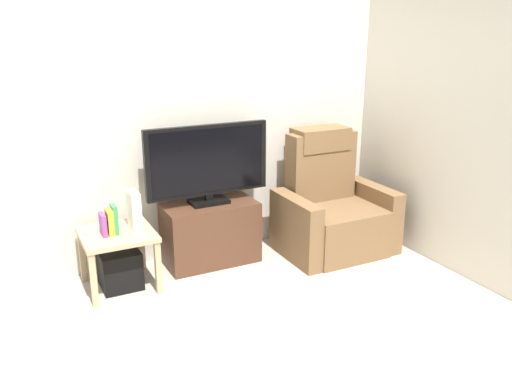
{
  "coord_description": "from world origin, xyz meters",
  "views": [
    {
      "loc": [
        -1.42,
        -3.05,
        1.95
      ],
      "look_at": [
        0.37,
        0.5,
        0.7
      ],
      "focal_mm": 37.02,
      "sensor_mm": 36.0,
      "label": 1
    }
  ],
  "objects": [
    {
      "name": "ground_plane",
      "position": [
        0.0,
        0.0,
        0.0
      ],
      "size": [
        6.4,
        6.4,
        0.0
      ],
      "primitive_type": "plane",
      "color": "#B2A899"
    },
    {
      "name": "wall_back",
      "position": [
        0.0,
        1.13,
        1.3
      ],
      "size": [
        6.4,
        0.06,
        2.6
      ],
      "primitive_type": "cube",
      "color": "beige",
      "rests_on": "ground"
    },
    {
      "name": "wall_side",
      "position": [
        1.88,
        0.0,
        1.3
      ],
      "size": [
        0.06,
        4.48,
        2.6
      ],
      "primitive_type": "cube",
      "color": "beige",
      "rests_on": "ground"
    },
    {
      "name": "tv_stand",
      "position": [
        0.12,
        0.87,
        0.27
      ],
      "size": [
        0.79,
        0.4,
        0.53
      ],
      "color": "#4C2D1E",
      "rests_on": "ground"
    },
    {
      "name": "television",
      "position": [
        0.12,
        0.89,
        0.88
      ],
      "size": [
        1.06,
        0.2,
        0.67
      ],
      "color": "black",
      "rests_on": "tv_stand"
    },
    {
      "name": "recliner_armchair",
      "position": [
        1.21,
        0.65,
        0.37
      ],
      "size": [
        0.98,
        0.78,
        1.08
      ],
      "rotation": [
        0.0,
        0.0,
        0.03
      ],
      "color": "brown",
      "rests_on": "ground"
    },
    {
      "name": "side_table",
      "position": [
        -0.69,
        0.76,
        0.38
      ],
      "size": [
        0.54,
        0.54,
        0.46
      ],
      "color": "tan",
      "rests_on": "ground"
    },
    {
      "name": "subwoofer_box",
      "position": [
        -0.69,
        0.76,
        0.15
      ],
      "size": [
        0.3,
        0.3,
        0.3
      ],
      "primitive_type": "cube",
      "color": "black",
      "rests_on": "ground"
    },
    {
      "name": "book_leftmost",
      "position": [
        -0.79,
        0.74,
        0.54
      ],
      "size": [
        0.03,
        0.13,
        0.17
      ],
      "primitive_type": "cube",
      "color": "purple",
      "rests_on": "side_table"
    },
    {
      "name": "book_middle",
      "position": [
        -0.74,
        0.74,
        0.55
      ],
      "size": [
        0.04,
        0.13,
        0.19
      ],
      "primitive_type": "cube",
      "color": "gold",
      "rests_on": "side_table"
    },
    {
      "name": "book_rightmost",
      "position": [
        -0.7,
        0.74,
        0.57
      ],
      "size": [
        0.04,
        0.11,
        0.22
      ],
      "primitive_type": "cube",
      "color": "#388C4C",
      "rests_on": "side_table"
    },
    {
      "name": "game_console",
      "position": [
        -0.54,
        0.77,
        0.61
      ],
      "size": [
        0.07,
        0.2,
        0.3
      ],
      "primitive_type": "cube",
      "color": "white",
      "rests_on": "side_table"
    }
  ]
}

